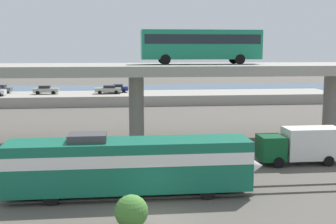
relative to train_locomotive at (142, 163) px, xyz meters
name	(u,v)px	position (x,y,z in m)	size (l,w,h in m)	color
ground_plane	(152,218)	(0.32, -4.00, -2.19)	(260.00, 260.00, 0.00)	#565149
rail_strip_near	(148,198)	(0.32, -0.78, -2.13)	(110.00, 0.12, 0.12)	#59544C
rail_strip_far	(146,190)	(0.32, 0.78, -2.13)	(110.00, 0.12, 0.12)	#59544C
train_locomotive	(142,163)	(0.00, 0.00, 0.00)	(16.67, 3.04, 4.18)	#14664C
highway_overpass	(136,72)	(0.32, 16.00, 5.04)	(96.00, 11.10, 7.99)	#9E998E
transit_bus_on_overpass	(201,44)	(6.90, 16.31, 7.86)	(12.00, 2.68, 3.40)	#197A56
service_truck_west	(301,144)	(13.63, 6.59, -0.55)	(6.80, 2.46, 3.04)	#0C4C26
pier_parking_lot	(129,98)	(0.32, 51.00, -1.33)	(74.71, 11.14, 1.72)	#9E998E
parked_car_0	(46,90)	(-14.11, 51.06, 0.30)	(4.30, 1.82, 1.50)	#9E998C
parked_car_1	(108,89)	(-3.24, 50.48, 0.30)	(4.59, 1.98, 1.50)	#9E998C
parked_car_4	(117,88)	(-1.70, 52.81, 0.30)	(4.00, 1.92, 1.50)	navy
harbor_water	(126,91)	(0.32, 74.00, -2.19)	(140.00, 36.00, 0.01)	#385B7A
shrub_right	(131,212)	(-0.85, -5.27, -1.29)	(1.81, 1.81, 1.81)	#437A31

